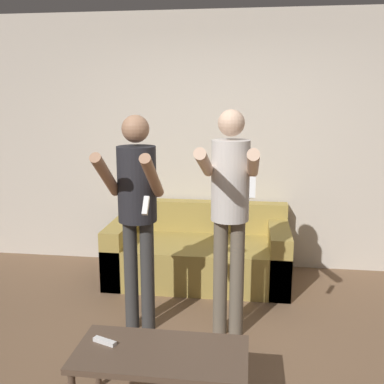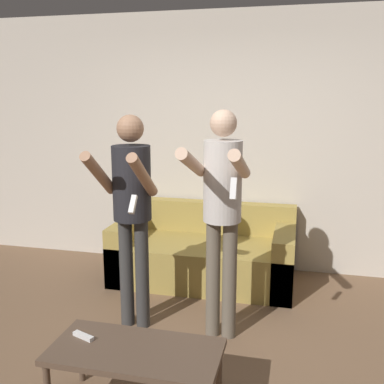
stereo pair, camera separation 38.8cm
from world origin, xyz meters
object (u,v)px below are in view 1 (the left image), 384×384
couch (199,254)px  coffee_table (161,358)px  remote_on_table (105,341)px  person_standing_left (137,202)px  person_standing_right (230,201)px

couch → coffee_table: size_ratio=1.80×
couch → remote_on_table: bearing=-99.2°
person_standing_left → person_standing_right: size_ratio=0.98×
couch → person_standing_left: (-0.35, -1.08, 0.79)m
couch → person_standing_right: size_ratio=1.02×
couch → coffee_table: couch is taller
couch → person_standing_left: person_standing_left is taller
couch → person_standing_left: size_ratio=1.05×
person_standing_left → coffee_table: person_standing_left is taller
coffee_table → remote_on_table: (-0.35, 0.04, 0.06)m
person_standing_right → coffee_table: person_standing_right is taller
couch → person_standing_right: person_standing_right is taller
person_standing_right → remote_on_table: 1.32m
coffee_table → remote_on_table: bearing=173.4°
person_standing_left → remote_on_table: bearing=-88.3°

